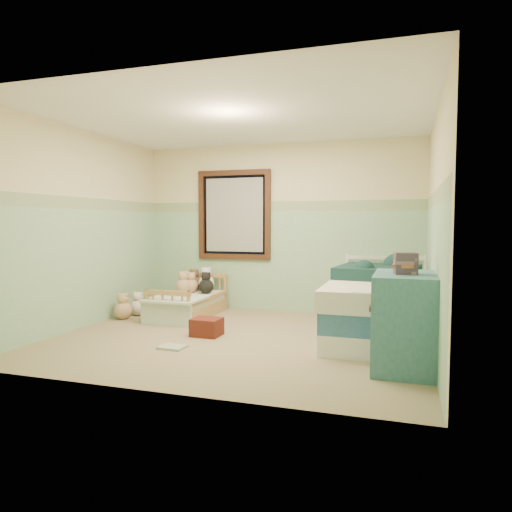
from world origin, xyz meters
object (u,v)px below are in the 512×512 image
(twin_bed_frame, at_px, (380,327))
(floor_book, at_px, (172,347))
(plush_floor_tan, at_px, (123,310))
(red_pillow, at_px, (207,327))
(dresser, at_px, (404,321))
(toddler_bed_frame, at_px, (189,310))
(plush_floor_cream, at_px, (138,308))

(twin_bed_frame, height_order, floor_book, twin_bed_frame)
(plush_floor_tan, bearing_deg, red_pillow, -19.49)
(plush_floor_tan, bearing_deg, dresser, -16.57)
(dresser, relative_size, red_pillow, 2.63)
(toddler_bed_frame, height_order, dresser, dresser)
(toddler_bed_frame, distance_m, red_pillow, 1.26)
(plush_floor_cream, relative_size, plush_floor_tan, 0.94)
(plush_floor_cream, distance_m, dresser, 3.92)
(plush_floor_tan, distance_m, dresser, 3.88)
(floor_book, bearing_deg, red_pillow, 82.20)
(toddler_bed_frame, relative_size, plush_floor_tan, 5.44)
(plush_floor_cream, distance_m, red_pillow, 1.65)
(plush_floor_tan, distance_m, floor_book, 1.79)
(toddler_bed_frame, height_order, plush_floor_tan, plush_floor_tan)
(red_pillow, relative_size, floor_book, 1.20)
(red_pillow, bearing_deg, plush_floor_cream, 150.25)
(toddler_bed_frame, xyz_separation_m, plush_floor_tan, (-0.76, -0.50, 0.04))
(twin_bed_frame, height_order, red_pillow, twin_bed_frame)
(plush_floor_cream, distance_m, floor_book, 1.95)
(red_pillow, bearing_deg, plush_floor_tan, 160.51)
(dresser, bearing_deg, plush_floor_cream, 159.09)
(twin_bed_frame, bearing_deg, dresser, -77.12)
(floor_book, bearing_deg, dresser, 4.41)
(plush_floor_tan, distance_m, red_pillow, 1.58)
(toddler_bed_frame, relative_size, plush_floor_cream, 5.79)
(plush_floor_cream, bearing_deg, twin_bed_frame, -3.72)
(plush_floor_cream, relative_size, dresser, 0.26)
(toddler_bed_frame, bearing_deg, twin_bed_frame, -9.10)
(twin_bed_frame, distance_m, dresser, 1.25)
(twin_bed_frame, relative_size, dresser, 2.53)
(plush_floor_cream, bearing_deg, red_pillow, -29.75)
(toddler_bed_frame, height_order, red_pillow, red_pillow)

